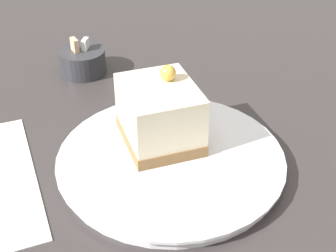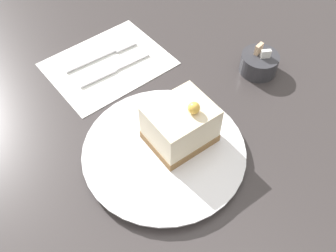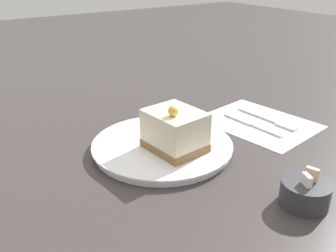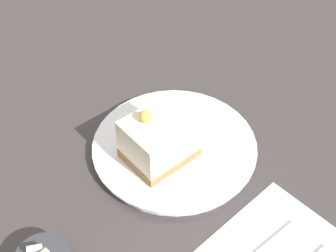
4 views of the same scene
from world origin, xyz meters
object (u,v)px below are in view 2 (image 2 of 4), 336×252
Objects in this scene: fork at (107,53)px; knife at (109,72)px; plate at (164,152)px; cake_slice at (180,125)px; sugar_bowl at (259,63)px.

fork is 1.01× the size of knife.
plate is 2.43× the size of cake_slice.
plate is 0.06m from cake_slice.
cake_slice is at bearing -71.93° from sugar_bowl.
sugar_bowl is (-0.09, 0.28, 0.01)m from plate.
knife is 2.17× the size of sugar_bowl.
fork is 0.06m from knife.
cake_slice reaches higher than knife.
cake_slice is at bearing 99.04° from plate.
cake_slice reaches higher than sugar_bowl.
fork is at bearing 176.07° from cake_slice.
sugar_bowl reaches higher than knife.
cake_slice is 1.51× the size of sugar_bowl.
plate is at bearing -5.53° from knife.
knife is at bearing -177.65° from cake_slice.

